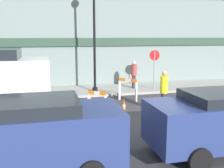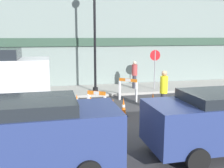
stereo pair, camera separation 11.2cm
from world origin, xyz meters
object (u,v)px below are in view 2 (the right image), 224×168
Objects in this scene: streetlamp_post at (95,19)px; stop_sign at (155,63)px; person_worker at (164,90)px; person_pedestrian at (134,74)px; parked_car_0 at (23,133)px.

streetlamp_post is 2.74× the size of stop_sign.
person_pedestrian is at bearing -58.78° from person_worker.
streetlamp_post is 3.45× the size of person_worker.
person_pedestrian is at bearing 57.35° from parked_car_0.
person_pedestrian is at bearing -23.19° from stop_sign.
person_worker is at bearing -63.13° from streetlamp_post.
streetlamp_post is at bearing 69.32° from parked_car_0.
streetlamp_post is 4.19m from stop_sign.
person_pedestrian is (2.40, 0.44, -3.04)m from streetlamp_post.
person_worker is 6.43m from parked_car_0.
person_worker is at bearing 75.11° from stop_sign.
parked_car_0 is at bearing 81.66° from person_pedestrian.
streetlamp_post reaches higher than person_pedestrian.
stop_sign is 1.26× the size of person_worker.
person_worker is at bearing 111.17° from person_pedestrian.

